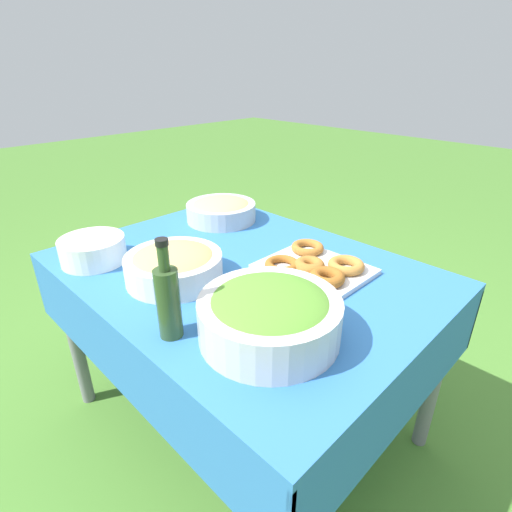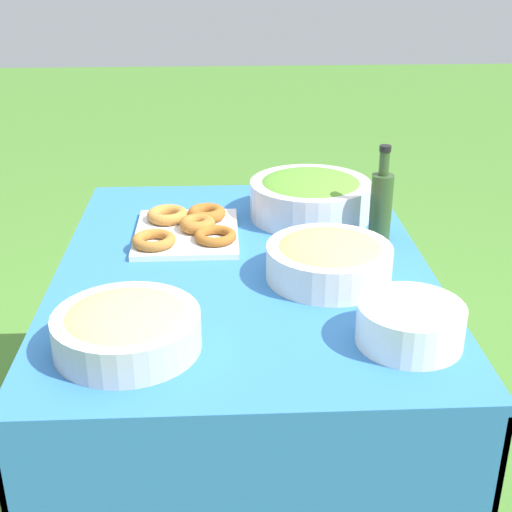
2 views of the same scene
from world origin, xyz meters
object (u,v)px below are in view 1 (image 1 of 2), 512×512
(donut_platter, at_px, (315,266))
(bread_bowl, at_px, (174,264))
(pasta_bowl, at_px, (221,210))
(plate_stack, at_px, (93,250))
(salad_bowl, at_px, (270,314))
(olive_oil_bottle, at_px, (168,300))

(donut_platter, xyz_separation_m, bread_bowl, (0.28, 0.34, 0.03))
(pasta_bowl, relative_size, bread_bowl, 0.98)
(pasta_bowl, distance_m, plate_stack, 0.56)
(donut_platter, xyz_separation_m, plate_stack, (0.58, 0.46, 0.02))
(salad_bowl, xyz_separation_m, donut_platter, (0.12, -0.35, -0.04))
(salad_bowl, height_order, donut_platter, salad_bowl)
(salad_bowl, distance_m, olive_oil_bottle, 0.24)
(plate_stack, relative_size, olive_oil_bottle, 0.83)
(pasta_bowl, bearing_deg, donut_platter, 170.58)
(pasta_bowl, relative_size, donut_platter, 0.90)
(salad_bowl, relative_size, donut_platter, 1.06)
(salad_bowl, xyz_separation_m, pasta_bowl, (0.69, -0.44, -0.02))
(pasta_bowl, distance_m, olive_oil_bottle, 0.80)
(pasta_bowl, distance_m, bread_bowl, 0.53)
(bread_bowl, bearing_deg, salad_bowl, 179.50)
(olive_oil_bottle, distance_m, bread_bowl, 0.29)
(pasta_bowl, distance_m, donut_platter, 0.58)
(salad_bowl, relative_size, olive_oil_bottle, 1.34)
(pasta_bowl, bearing_deg, plate_stack, 89.32)
(pasta_bowl, bearing_deg, olive_oil_bottle, 130.59)
(plate_stack, bearing_deg, bread_bowl, -158.26)
(pasta_bowl, bearing_deg, bread_bowl, 123.64)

